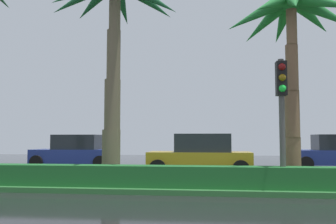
% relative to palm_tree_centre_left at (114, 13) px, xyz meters
% --- Properties ---
extents(ground_plane, '(90.00, 42.00, 0.10)m').
position_rel_palm_tree_centre_left_xyz_m(ground_plane, '(2.30, 1.13, -5.77)').
color(ground_plane, black).
extents(median_strip, '(85.50, 4.00, 0.15)m').
position_rel_palm_tree_centre_left_xyz_m(median_strip, '(2.30, 0.13, -5.65)').
color(median_strip, '#2D6B33').
rests_on(median_strip, ground_plane).
extents(median_hedge, '(76.50, 0.70, 0.60)m').
position_rel_palm_tree_centre_left_xyz_m(median_hedge, '(2.30, -1.27, -5.27)').
color(median_hedge, '#1E6028').
rests_on(median_hedge, median_strip).
extents(palm_tree_centre_left, '(4.47, 4.52, 7.18)m').
position_rel_palm_tree_centre_left_xyz_m(palm_tree_centre_left, '(0.00, 0.00, 0.00)').
color(palm_tree_centre_left, brown).
rests_on(palm_tree_centre_left, median_strip).
extents(palm_tree_centre, '(4.05, 4.11, 6.19)m').
position_rel_palm_tree_centre_left_xyz_m(palm_tree_centre, '(5.66, -0.26, -0.65)').
color(palm_tree_centre, brown).
rests_on(palm_tree_centre, median_strip).
extents(traffic_signal_median_right, '(0.28, 0.43, 3.60)m').
position_rel_palm_tree_centre_left_xyz_m(traffic_signal_median_right, '(5.16, -1.20, -3.09)').
color(traffic_signal_median_right, '#4C4C47').
rests_on(traffic_signal_median_right, median_strip).
extents(car_in_traffic_second, '(4.30, 2.02, 1.72)m').
position_rel_palm_tree_centre_left_xyz_m(car_in_traffic_second, '(-3.91, 6.85, -4.90)').
color(car_in_traffic_second, navy).
rests_on(car_in_traffic_second, ground_plane).
extents(car_in_traffic_third, '(4.30, 2.02, 1.72)m').
position_rel_palm_tree_centre_left_xyz_m(car_in_traffic_third, '(2.71, 3.95, -4.90)').
color(car_in_traffic_third, '#B28C1E').
rests_on(car_in_traffic_third, ground_plane).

